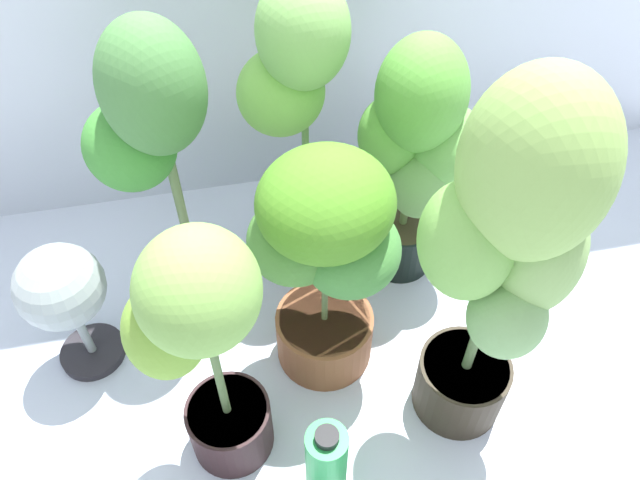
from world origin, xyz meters
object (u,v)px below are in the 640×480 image
(potted_plant_front_right, at_px, (505,255))
(nutrient_bottle, at_px, (326,462))
(potted_plant_back_left, at_px, (161,162))
(potted_plant_back_center, at_px, (299,129))
(potted_plant_back_right, at_px, (418,148))
(floor_fan, at_px, (63,292))
(potted_plant_center, at_px, (325,253))
(potted_plant_front_left, at_px, (201,342))

(potted_plant_front_right, relative_size, nutrient_bottle, 3.71)
(potted_plant_back_left, distance_m, potted_plant_back_center, 0.39)
(potted_plant_back_left, distance_m, potted_plant_front_right, 0.84)
(potted_plant_back_right, xyz_separation_m, floor_fan, (-0.97, -0.16, -0.17))
(potted_plant_back_center, height_order, potted_plant_front_right, potted_plant_front_right)
(potted_plant_back_right, bearing_deg, potted_plant_center, -138.34)
(potted_plant_back_center, distance_m, floor_fan, 0.74)
(potted_plant_front_right, xyz_separation_m, potted_plant_back_right, (0.00, 0.51, -0.14))
(potted_plant_back_left, height_order, potted_plant_front_right, potted_plant_front_right)
(potted_plant_back_right, xyz_separation_m, nutrient_bottle, (-0.39, -0.66, -0.33))
(potted_plant_front_left, bearing_deg, nutrient_bottle, -35.68)
(potted_plant_back_left, height_order, potted_plant_center, potted_plant_back_left)
(potted_plant_front_right, bearing_deg, potted_plant_back_center, 115.51)
(potted_plant_back_center, distance_m, potted_plant_center, 0.40)
(potted_plant_front_left, relative_size, potted_plant_center, 1.07)
(potted_plant_front_right, bearing_deg, floor_fan, 159.96)
(potted_plant_center, bearing_deg, potted_plant_back_right, 41.66)
(floor_fan, height_order, nutrient_bottle, floor_fan)
(potted_plant_back_center, relative_size, nutrient_bottle, 3.34)
(potted_plant_back_center, distance_m, potted_plant_back_right, 0.33)
(potted_plant_back_left, relative_size, potted_plant_center, 1.28)
(potted_plant_front_left, relative_size, potted_plant_back_center, 0.83)
(potted_plant_front_left, bearing_deg, potted_plant_center, 34.88)
(potted_plant_front_right, bearing_deg, potted_plant_back_right, 89.52)
(potted_plant_front_left, xyz_separation_m, potted_plant_center, (0.30, 0.21, -0.03))
(potted_plant_back_center, xyz_separation_m, potted_plant_back_right, (0.30, -0.12, -0.02))
(potted_plant_back_left, distance_m, potted_plant_back_right, 0.67)
(potted_plant_center, distance_m, nutrient_bottle, 0.49)
(potted_plant_center, bearing_deg, nutrient_bottle, -101.19)
(potted_plant_back_left, relative_size, potted_plant_front_left, 1.20)
(nutrient_bottle, bearing_deg, potted_plant_center, 78.81)
(potted_plant_center, bearing_deg, potted_plant_front_right, -36.48)
(potted_plant_front_right, height_order, potted_plant_back_right, potted_plant_front_right)
(potted_plant_front_right, relative_size, potted_plant_back_right, 1.30)
(potted_plant_front_left, distance_m, potted_plant_back_center, 0.69)
(potted_plant_back_right, distance_m, floor_fan, 0.99)
(potted_plant_front_left, xyz_separation_m, potted_plant_back_center, (0.32, 0.61, 0.03))
(potted_plant_front_left, distance_m, floor_fan, 0.51)
(nutrient_bottle, bearing_deg, potted_plant_front_right, 20.58)
(potted_plant_front_left, bearing_deg, potted_plant_back_right, 38.50)
(floor_fan, xyz_separation_m, nutrient_bottle, (0.58, -0.50, -0.16))
(potted_plant_front_right, xyz_separation_m, floor_fan, (-0.96, 0.35, -0.32))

